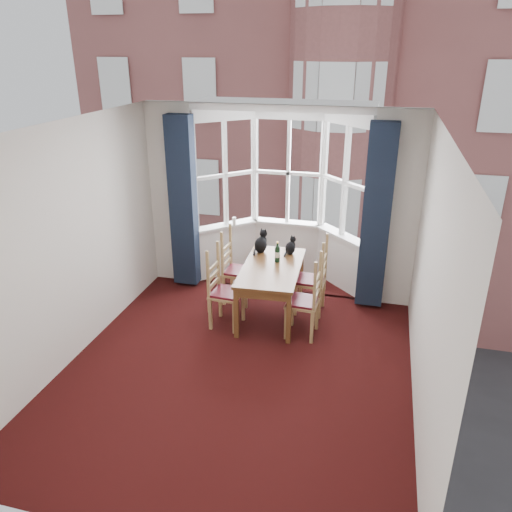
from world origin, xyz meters
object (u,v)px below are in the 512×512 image
(chair_right_far, at_px, (317,282))
(candle_tall, at_px, (234,221))
(chair_left_far, at_px, (233,271))
(cat_right, at_px, (291,247))
(dining_table, at_px, (272,272))
(chair_right_near, at_px, (309,303))
(chair_left_near, at_px, (220,293))
(wine_bottle, at_px, (277,253))
(cat_left, at_px, (261,243))

(chair_right_far, bearing_deg, candle_tall, 148.18)
(chair_left_far, xyz_separation_m, cat_right, (0.82, 0.21, 0.38))
(dining_table, distance_m, candle_tall, 1.48)
(cat_right, relative_size, candle_tall, 2.08)
(chair_left_far, relative_size, chair_right_near, 1.00)
(chair_left_near, xyz_separation_m, candle_tall, (-0.27, 1.58, 0.46))
(chair_left_far, height_order, chair_right_far, same)
(dining_table, bearing_deg, cat_right, 71.83)
(chair_right_near, relative_size, candle_tall, 6.91)
(chair_right_far, height_order, cat_right, cat_right)
(chair_left_far, bearing_deg, chair_right_near, -29.40)
(chair_right_near, xyz_separation_m, wine_bottle, (-0.56, 0.59, 0.41))
(chair_right_near, distance_m, wine_bottle, 0.91)
(chair_right_far, distance_m, cat_right, 0.63)
(chair_left_far, height_order, candle_tall, candle_tall)
(cat_left, bearing_deg, chair_right_near, -45.50)
(chair_left_far, height_order, wine_bottle, wine_bottle)
(cat_left, relative_size, cat_right, 1.27)
(chair_right_near, relative_size, wine_bottle, 3.13)
(dining_table, bearing_deg, chair_left_near, -145.64)
(cat_left, bearing_deg, chair_left_near, -111.37)
(chair_left_far, bearing_deg, cat_right, 14.41)
(chair_left_far, bearing_deg, wine_bottle, -9.17)
(dining_table, relative_size, chair_right_near, 1.63)
(chair_right_far, relative_size, cat_right, 3.33)
(wine_bottle, bearing_deg, cat_left, 136.87)
(wine_bottle, bearing_deg, chair_right_near, -46.71)
(chair_left_near, relative_size, candle_tall, 6.91)
(chair_left_far, distance_m, cat_left, 0.59)
(chair_right_near, height_order, chair_right_far, same)
(chair_right_far, distance_m, wine_bottle, 0.69)
(chair_left_far, bearing_deg, chair_left_near, -86.63)
(dining_table, height_order, cat_right, cat_right)
(dining_table, xyz_separation_m, cat_right, (0.16, 0.50, 0.19))
(dining_table, relative_size, chair_left_far, 1.63)
(chair_right_near, bearing_deg, dining_table, 145.39)
(chair_left_far, height_order, cat_right, cat_right)
(chair_right_far, height_order, wine_bottle, wine_bottle)
(chair_right_far, height_order, cat_left, cat_left)
(chair_right_far, xyz_separation_m, cat_left, (-0.86, 0.22, 0.41))
(dining_table, height_order, chair_left_far, chair_left_far)
(chair_left_far, bearing_deg, chair_right_far, -2.26)
(chair_right_near, height_order, candle_tall, candle_tall)
(chair_right_near, distance_m, candle_tall, 2.21)
(dining_table, height_order, candle_tall, candle_tall)
(chair_right_near, xyz_separation_m, chair_right_far, (0.00, 0.65, 0.00))
(chair_right_far, relative_size, wine_bottle, 3.13)
(cat_right, height_order, wine_bottle, wine_bottle)
(dining_table, bearing_deg, candle_tall, 127.21)
(dining_table, xyz_separation_m, chair_left_near, (-0.61, -0.42, -0.19))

